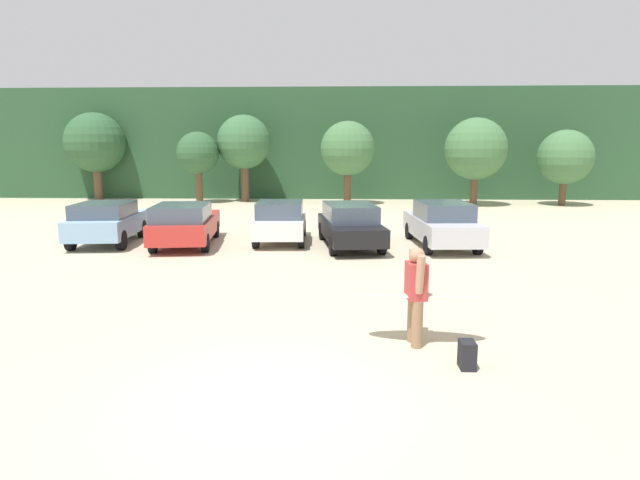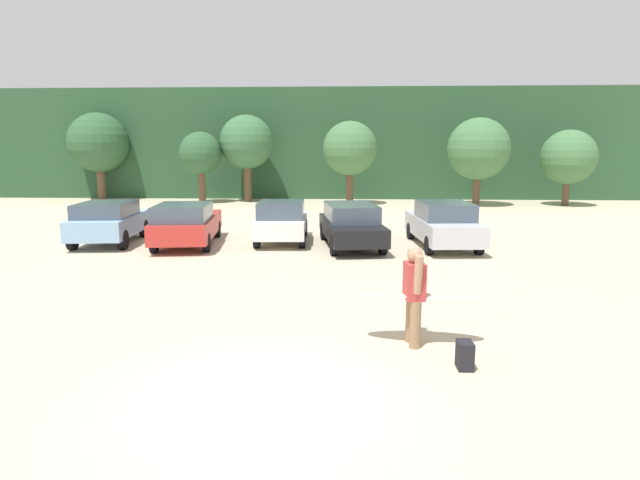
{
  "view_description": "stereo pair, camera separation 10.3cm",
  "coord_description": "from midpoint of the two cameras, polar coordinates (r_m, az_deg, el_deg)",
  "views": [
    {
      "loc": [
        1.06,
        -6.94,
        3.49
      ],
      "look_at": [
        0.54,
        6.48,
        1.15
      ],
      "focal_mm": 29.61,
      "sensor_mm": 36.0,
      "label": 1
    },
    {
      "loc": [
        1.16,
        -6.94,
        3.49
      ],
      "look_at": [
        0.54,
        6.48,
        1.15
      ],
      "focal_mm": 29.61,
      "sensor_mm": 36.0,
      "label": 2
    }
  ],
  "objects": [
    {
      "name": "hillside_ridge",
      "position": [
        42.69,
        0.73,
        10.29
      ],
      "size": [
        108.0,
        12.0,
        7.59
      ],
      "primitive_type": "cube",
      "color": "#284C2D",
      "rests_on": "ground_plane"
    },
    {
      "name": "parked_car_red",
      "position": [
        19.65,
        -14.52,
        1.76
      ],
      "size": [
        2.49,
        4.9,
        1.56
      ],
      "rotation": [
        0.0,
        0.0,
        1.69
      ],
      "color": "#B72D28",
      "rests_on": "ground_plane"
    },
    {
      "name": "backpack_dropped",
      "position": [
        8.95,
        15.29,
        -11.87
      ],
      "size": [
        0.24,
        0.34,
        0.45
      ],
      "color": "black",
      "rests_on": "ground_plane"
    },
    {
      "name": "surfboard_cream",
      "position": [
        9.7,
        10.49,
        -5.9
      ],
      "size": [
        2.22,
        0.77,
        0.14
      ],
      "rotation": [
        0.0,
        0.0,
        3.07
      ],
      "color": "beige"
    },
    {
      "name": "tree_center_right",
      "position": [
        33.86,
        16.39,
        9.4
      ],
      "size": [
        3.76,
        3.76,
        5.33
      ],
      "color": "brown",
      "rests_on": "ground_plane"
    },
    {
      "name": "person_adult",
      "position": [
        9.53,
        10.02,
        -5.38
      ],
      "size": [
        0.37,
        0.74,
        1.78
      ],
      "rotation": [
        0.0,
        0.0,
        3.26
      ],
      "color": "#8C6B4C",
      "rests_on": "ground_plane"
    },
    {
      "name": "tree_right",
      "position": [
        35.74,
        24.9,
        8.11
      ],
      "size": [
        3.3,
        3.3,
        4.61
      ],
      "color": "brown",
      "rests_on": "ground_plane"
    },
    {
      "name": "ground_plane",
      "position": [
        7.84,
        -6.42,
        -16.58
      ],
      "size": [
        120.0,
        120.0,
        0.0
      ],
      "primitive_type": "plane",
      "color": "#C1B293"
    },
    {
      "name": "tree_far_left",
      "position": [
        33.13,
        2.91,
        9.82
      ],
      "size": [
        3.35,
        3.35,
        5.16
      ],
      "color": "brown",
      "rests_on": "ground_plane"
    },
    {
      "name": "parked_car_black",
      "position": [
        18.91,
        3.08,
        1.74
      ],
      "size": [
        2.48,
        4.94,
        1.53
      ],
      "rotation": [
        0.0,
        0.0,
        1.72
      ],
      "color": "black",
      "rests_on": "ground_plane"
    },
    {
      "name": "tree_center",
      "position": [
        39.53,
        -23.19,
        9.62
      ],
      "size": [
        4.02,
        4.02,
        5.89
      ],
      "color": "brown",
      "rests_on": "ground_plane"
    },
    {
      "name": "parked_car_sky_blue",
      "position": [
        20.96,
        -22.16,
        1.88
      ],
      "size": [
        2.33,
        4.22,
        1.55
      ],
      "rotation": [
        0.0,
        0.0,
        1.68
      ],
      "color": "#84ADD1",
      "rests_on": "ground_plane"
    },
    {
      "name": "parked_car_white",
      "position": [
        19.78,
        -4.43,
        2.09
      ],
      "size": [
        1.97,
        4.02,
        1.56
      ],
      "rotation": [
        0.0,
        0.0,
        1.62
      ],
      "color": "white",
      "rests_on": "ground_plane"
    },
    {
      "name": "parked_car_silver",
      "position": [
        19.38,
        12.86,
        1.74
      ],
      "size": [
        2.18,
        4.85,
        1.62
      ],
      "rotation": [
        0.0,
        0.0,
        1.64
      ],
      "color": "silver",
      "rests_on": "ground_plane"
    },
    {
      "name": "tree_far_right",
      "position": [
        35.26,
        -8.31,
        10.37
      ],
      "size": [
        3.5,
        3.5,
        5.65
      ],
      "color": "brown",
      "rests_on": "ground_plane"
    },
    {
      "name": "tree_center_left",
      "position": [
        34.98,
        -13.13,
        9.08
      ],
      "size": [
        2.68,
        2.68,
        4.54
      ],
      "color": "brown",
      "rests_on": "ground_plane"
    }
  ]
}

